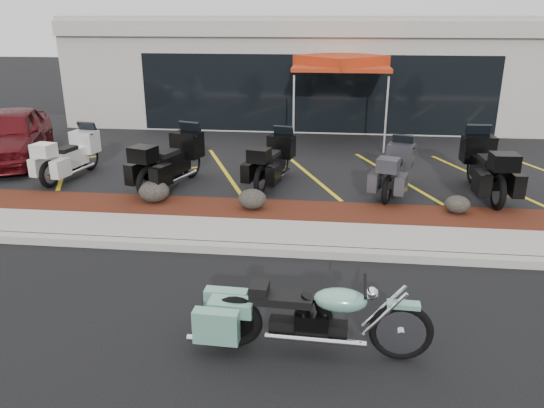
# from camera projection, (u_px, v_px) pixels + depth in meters

# --- Properties ---
(ground) EXTENTS (90.00, 90.00, 0.00)m
(ground) POSITION_uv_depth(u_px,v_px,m) (290.00, 279.00, 8.59)
(ground) COLOR black
(ground) RESTS_ON ground
(curb) EXTENTS (24.00, 0.25, 0.15)m
(curb) POSITION_uv_depth(u_px,v_px,m) (294.00, 251.00, 9.40)
(curb) COLOR gray
(curb) RESTS_ON ground
(sidewalk) EXTENTS (24.00, 1.20, 0.15)m
(sidewalk) POSITION_uv_depth(u_px,v_px,m) (297.00, 236.00, 10.06)
(sidewalk) COLOR gray
(sidewalk) RESTS_ON ground
(mulch_bed) EXTENTS (24.00, 1.20, 0.16)m
(mulch_bed) POSITION_uv_depth(u_px,v_px,m) (300.00, 213.00, 11.18)
(mulch_bed) COLOR #3A170D
(mulch_bed) RESTS_ON ground
(upper_lot) EXTENTS (26.00, 9.60, 0.15)m
(upper_lot) POSITION_uv_depth(u_px,v_px,m) (312.00, 152.00, 16.23)
(upper_lot) COLOR black
(upper_lot) RESTS_ON ground
(dealership_building) EXTENTS (18.00, 8.16, 4.00)m
(dealership_building) POSITION_uv_depth(u_px,v_px,m) (320.00, 68.00, 21.45)
(dealership_building) COLOR gray
(dealership_building) RESTS_ON ground
(boulder_left) EXTENTS (0.68, 0.57, 0.48)m
(boulder_left) POSITION_uv_depth(u_px,v_px,m) (154.00, 191.00, 11.56)
(boulder_left) COLOR black
(boulder_left) RESTS_ON mulch_bed
(boulder_mid) EXTENTS (0.60, 0.50, 0.43)m
(boulder_mid) POSITION_uv_depth(u_px,v_px,m) (252.00, 199.00, 11.15)
(boulder_mid) COLOR black
(boulder_mid) RESTS_ON mulch_bed
(boulder_right) EXTENTS (0.52, 0.44, 0.37)m
(boulder_right) POSITION_uv_depth(u_px,v_px,m) (457.00, 204.00, 10.92)
(boulder_right) COLOR black
(boulder_right) RESTS_ON mulch_bed
(hero_cruiser) EXTENTS (2.95, 0.86, 1.03)m
(hero_cruiser) POSITION_uv_depth(u_px,v_px,m) (402.00, 324.00, 6.40)
(hero_cruiser) COLOR #659E8A
(hero_cruiser) RESTS_ON ground
(touring_white) EXTENTS (1.22, 2.32, 1.29)m
(touring_white) POSITION_uv_depth(u_px,v_px,m) (89.00, 146.00, 13.85)
(touring_white) COLOR silver
(touring_white) RESTS_ON upper_lot
(touring_black_front) EXTENTS (1.65, 2.63, 1.43)m
(touring_black_front) POSITION_uv_depth(u_px,v_px,m) (191.00, 150.00, 13.17)
(touring_black_front) COLOR black
(touring_black_front) RESTS_ON upper_lot
(touring_black_mid) EXTENTS (1.33, 2.35, 1.29)m
(touring_black_mid) POSITION_uv_depth(u_px,v_px,m) (283.00, 151.00, 13.37)
(touring_black_mid) COLOR black
(touring_black_mid) RESTS_ON upper_lot
(touring_grey) EXTENTS (1.39, 2.26, 1.23)m
(touring_grey) POSITION_uv_depth(u_px,v_px,m) (401.00, 160.00, 12.65)
(touring_grey) COLOR #302F34
(touring_grey) RESTS_ON upper_lot
(touring_black_rear) EXTENTS (1.06, 2.55, 1.47)m
(touring_black_rear) POSITION_uv_depth(u_px,v_px,m) (475.00, 154.00, 12.67)
(touring_black_rear) COLOR black
(touring_black_rear) RESTS_ON upper_lot
(parked_car) EXTENTS (3.05, 4.68, 1.48)m
(parked_car) POSITION_uv_depth(u_px,v_px,m) (9.00, 135.00, 14.62)
(parked_car) COLOR #4D0B10
(parked_car) RESTS_ON upper_lot
(traffic_cone) EXTENTS (0.32, 0.32, 0.40)m
(traffic_cone) POSITION_uv_depth(u_px,v_px,m) (285.00, 146.00, 15.71)
(traffic_cone) COLOR #FF4408
(traffic_cone) RESTS_ON upper_lot
(popup_canopy) EXTENTS (3.03, 3.03, 2.71)m
(popup_canopy) POSITION_uv_depth(u_px,v_px,m) (341.00, 64.00, 16.44)
(popup_canopy) COLOR silver
(popup_canopy) RESTS_ON upper_lot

